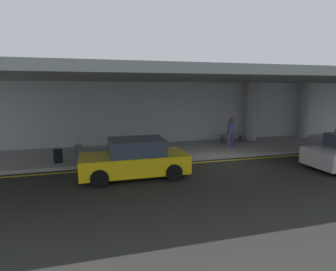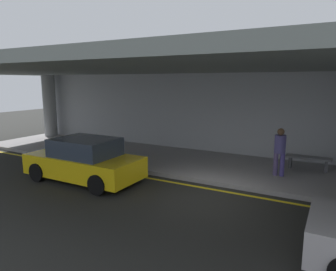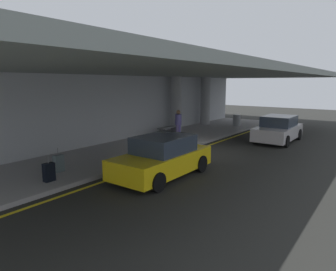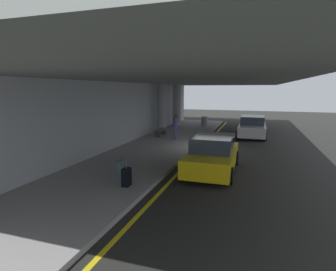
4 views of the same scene
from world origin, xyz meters
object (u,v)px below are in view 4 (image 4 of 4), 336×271
at_px(support_column_center, 177,105).
at_px(car_silver, 252,127).
at_px(traveler_with_luggage, 176,125).
at_px(suitcase_upright_secondary, 126,177).
at_px(bench_metal, 161,131).
at_px(car_yellow_taxi, 213,155).
at_px(suitcase_upright_primary, 120,168).
at_px(trash_bin_steel, 204,121).
at_px(support_column_left_mid, 162,108).

bearing_deg(support_column_center, car_silver, -114.67).
bearing_deg(support_column_center, traveler_with_luggage, -164.08).
height_order(traveler_with_luggage, suitcase_upright_secondary, traveler_with_luggage).
xyz_separation_m(car_silver, bench_metal, (-2.55, 6.10, -0.21)).
bearing_deg(support_column_center, bench_metal, -175.16).
height_order(support_column_center, suitcase_upright_secondary, support_column_center).
bearing_deg(suitcase_upright_secondary, car_silver, -9.88).
bearing_deg(bench_metal, car_yellow_taxi, -145.07).
relative_size(suitcase_upright_secondary, bench_metal, 0.56).
bearing_deg(suitcase_upright_primary, support_column_center, 10.26).
relative_size(suitcase_upright_primary, trash_bin_steel, 1.06).
relative_size(traveler_with_luggage, suitcase_upright_primary, 1.87).
distance_m(car_yellow_taxi, traveler_with_luggage, 6.79).
bearing_deg(suitcase_upright_secondary, car_yellow_taxi, -31.13).
bearing_deg(suitcase_upright_primary, traveler_with_luggage, 3.76).
distance_m(support_column_left_mid, suitcase_upright_primary, 10.82).
bearing_deg(car_yellow_taxi, traveler_with_luggage, -147.76).
bearing_deg(bench_metal, traveler_with_luggage, -121.58).
relative_size(suitcase_upright_secondary, trash_bin_steel, 1.06).
distance_m(support_column_left_mid, trash_bin_steel, 5.37).
height_order(bench_metal, trash_bin_steel, trash_bin_steel).
distance_m(car_yellow_taxi, suitcase_upright_primary, 3.85).
bearing_deg(support_column_center, suitcase_upright_primary, -172.02).
bearing_deg(suitcase_upright_primary, car_yellow_taxi, -52.42).
bearing_deg(bench_metal, support_column_center, 4.84).
xyz_separation_m(suitcase_upright_secondary, bench_metal, (9.78, 2.27, 0.04)).
height_order(car_silver, suitcase_upright_primary, car_silver).
relative_size(suitcase_upright_primary, suitcase_upright_secondary, 1.00).
xyz_separation_m(support_column_left_mid, car_yellow_taxi, (-8.30, -5.17, -1.26)).
bearing_deg(trash_bin_steel, suitcase_upright_primary, 178.57).
height_order(support_column_center, car_yellow_taxi, support_column_center).
bearing_deg(car_yellow_taxi, bench_metal, -142.40).
distance_m(traveler_with_luggage, suitcase_upright_primary, 8.14).
bearing_deg(car_silver, traveler_with_luggage, 121.51).
relative_size(support_column_left_mid, support_column_center, 1.00).
distance_m(support_column_left_mid, support_column_center, 4.00).
distance_m(car_silver, suitcase_upright_secondary, 12.92).
bearing_deg(support_column_center, trash_bin_steel, -76.26).
distance_m(support_column_center, car_silver, 7.34).
xyz_separation_m(suitcase_upright_secondary, trash_bin_steel, (15.94, 0.33, 0.11)).
bearing_deg(traveler_with_luggage, support_column_left_mid, 65.31).
height_order(car_yellow_taxi, car_silver, same).
xyz_separation_m(support_column_left_mid, suitcase_upright_primary, (-10.52, -2.03, -1.51)).
bearing_deg(suitcase_upright_secondary, traveler_with_luggage, 13.22).
height_order(support_column_left_mid, car_yellow_taxi, support_column_left_mid).
xyz_separation_m(car_silver, suitcase_upright_secondary, (-12.33, 3.84, -0.25)).
xyz_separation_m(support_column_center, bench_metal, (-5.57, -0.47, -1.47)).
xyz_separation_m(traveler_with_luggage, trash_bin_steel, (6.99, -0.59, -0.54)).
xyz_separation_m(suitcase_upright_primary, suitcase_upright_secondary, (-0.83, -0.70, 0.00)).
relative_size(support_column_left_mid, suitcase_upright_primary, 4.06).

